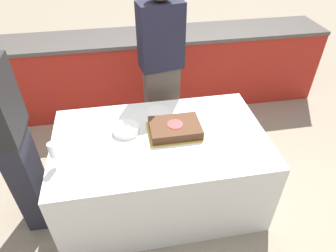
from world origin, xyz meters
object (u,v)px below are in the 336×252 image
at_px(wine_glass, 53,151).
at_px(person_cutting_cake, 161,71).
at_px(cake, 175,128).
at_px(plate_stack, 126,129).
at_px(person_seated_left, 11,138).

distance_m(wine_glass, person_cutting_cake, 1.24).
xyz_separation_m(cake, plate_stack, (-0.38, 0.07, -0.01)).
xyz_separation_m(cake, wine_glass, (-0.87, -0.21, 0.10)).
relative_size(wine_glass, person_cutting_cake, 0.11).
bearing_deg(person_seated_left, plate_stack, -82.08).
bearing_deg(person_seated_left, wine_glass, -119.77).
bearing_deg(cake, plate_stack, 169.79).
xyz_separation_m(person_cutting_cake, person_seated_left, (-1.17, -0.71, -0.04)).
bearing_deg(person_seated_left, cake, -87.94).
height_order(wine_glass, person_cutting_cake, person_cutting_cake).
distance_m(wine_glass, person_seated_left, 0.34).
height_order(cake, plate_stack, cake).
relative_size(cake, plate_stack, 2.05).
xyz_separation_m(wine_glass, person_cutting_cake, (0.87, 0.88, 0.05)).
height_order(plate_stack, person_seated_left, person_seated_left).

